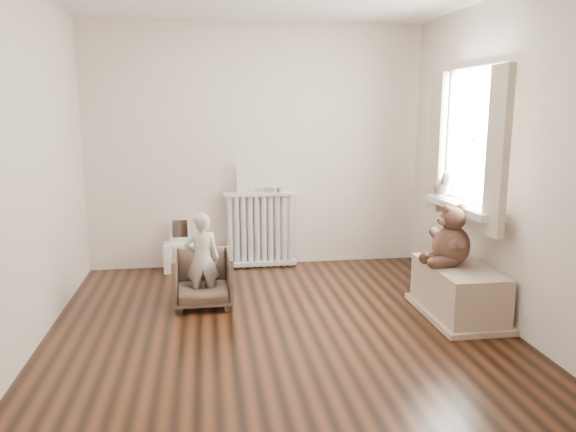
{
  "coord_description": "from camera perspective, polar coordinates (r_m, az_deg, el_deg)",
  "views": [
    {
      "loc": [
        -0.54,
        -4.25,
        1.73
      ],
      "look_at": [
        0.15,
        0.45,
        0.8
      ],
      "focal_mm": 35.0,
      "sensor_mm": 36.0,
      "label": 1
    }
  ],
  "objects": [
    {
      "name": "plush_cat",
      "position": [
        5.47,
        15.49,
        3.0
      ],
      "size": [
        0.21,
        0.3,
        0.24
      ],
      "primitive_type": null,
      "rotation": [
        0.0,
        0.0,
        -0.11
      ],
      "color": "slate",
      "rests_on": "window_sill"
    },
    {
      "name": "toy_bench",
      "position": [
        4.94,
        16.9,
        -7.45
      ],
      "size": [
        0.48,
        0.91,
        0.43
      ],
      "primitive_type": "cube",
      "color": "#BCA88D",
      "rests_on": "floor"
    },
    {
      "name": "armchair",
      "position": [
        5.01,
        -8.65,
        -6.33
      ],
      "size": [
        0.53,
        0.54,
        0.48
      ],
      "primitive_type": "imported",
      "rotation": [
        0.0,
        0.0,
        0.02
      ],
      "color": "brown",
      "rests_on": "floor"
    },
    {
      "name": "right_wall",
      "position": [
        4.87,
        20.49,
        5.32
      ],
      "size": [
        0.02,
        3.6,
        2.6
      ],
      "primitive_type": "cube",
      "color": "silver",
      "rests_on": "ground"
    },
    {
      "name": "radiator",
      "position": [
        6.11,
        -2.81,
        -1.62
      ],
      "size": [
        0.78,
        0.15,
        0.82
      ],
      "primitive_type": "cube",
      "color": "silver",
      "rests_on": "floor"
    },
    {
      "name": "paper_doll",
      "position": [
        5.99,
        -4.34,
        3.8
      ],
      "size": [
        0.18,
        0.02,
        0.31
      ],
      "primitive_type": "cube",
      "color": "beige",
      "rests_on": "radiator"
    },
    {
      "name": "curtain_left",
      "position": [
        4.56,
        20.53,
        6.1
      ],
      "size": [
        0.06,
        0.26,
        1.3
      ],
      "primitive_type": "cube",
      "color": "beige",
      "rests_on": "right_wall"
    },
    {
      "name": "left_wall",
      "position": [
        4.45,
        -24.82,
        4.52
      ],
      "size": [
        0.02,
        3.6,
        2.6
      ],
      "primitive_type": "cube",
      "color": "silver",
      "rests_on": "ground"
    },
    {
      "name": "window_sill",
      "position": [
        5.13,
        17.3,
        0.92
      ],
      "size": [
        0.22,
        1.1,
        0.06
      ],
      "primitive_type": "cube",
      "color": "silver",
      "rests_on": "right_wall"
    },
    {
      "name": "child",
      "position": [
        4.91,
        -8.72,
        -4.4
      ],
      "size": [
        0.3,
        0.2,
        0.82
      ],
      "primitive_type": "imported",
      "rotation": [
        0.0,
        0.0,
        3.16
      ],
      "color": "beige",
      "rests_on": "armchair"
    },
    {
      "name": "curtain_right",
      "position": [
        5.58,
        14.9,
        7.21
      ],
      "size": [
        0.06,
        0.26,
        1.3
      ],
      "primitive_type": "cube",
      "color": "beige",
      "rests_on": "right_wall"
    },
    {
      "name": "floor",
      "position": [
        4.62,
        -1.05,
        -10.91
      ],
      "size": [
        3.6,
        3.6,
        0.01
      ],
      "primitive_type": "cube",
      "color": "black",
      "rests_on": "ground"
    },
    {
      "name": "back_wall",
      "position": [
        6.09,
        -3.27,
        7.01
      ],
      "size": [
        3.6,
        0.02,
        2.6
      ],
      "primitive_type": "cube",
      "color": "silver",
      "rests_on": "ground"
    },
    {
      "name": "front_wall",
      "position": [
        2.55,
        4.02,
        1.34
      ],
      "size": [
        3.6,
        0.02,
        2.6
      ],
      "primitive_type": "cube",
      "color": "silver",
      "rests_on": "ground"
    },
    {
      "name": "tin_a",
      "position": [
        6.04,
        -1.64,
        2.72
      ],
      "size": [
        0.11,
        0.11,
        0.06
      ],
      "primitive_type": "cylinder",
      "color": "#A59E8C",
      "rests_on": "radiator"
    },
    {
      "name": "toy_vanity",
      "position": [
        6.08,
        -10.88,
        -2.97
      ],
      "size": [
        0.35,
        0.25,
        0.55
      ],
      "primitive_type": "cube",
      "color": "silver",
      "rests_on": "floor"
    },
    {
      "name": "tin_b",
      "position": [
        6.05,
        -0.73,
        2.66
      ],
      "size": [
        0.08,
        0.08,
        0.05
      ],
      "primitive_type": "cylinder",
      "color": "#A59E8C",
      "rests_on": "radiator"
    },
    {
      "name": "teddy_bear",
      "position": [
        4.85,
        16.31,
        -2.01
      ],
      "size": [
        0.44,
        0.35,
        0.5
      ],
      "primitive_type": null,
      "rotation": [
        0.0,
        0.0,
        0.1
      ],
      "color": "#372118",
      "rests_on": "toy_bench"
    },
    {
      "name": "window",
      "position": [
        5.11,
        18.59,
        7.36
      ],
      "size": [
        0.03,
        0.9,
        1.1
      ],
      "primitive_type": "cube",
      "color": "white",
      "rests_on": "right_wall"
    }
  ]
}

